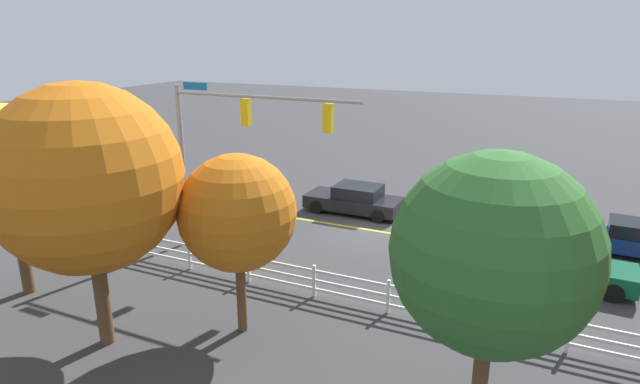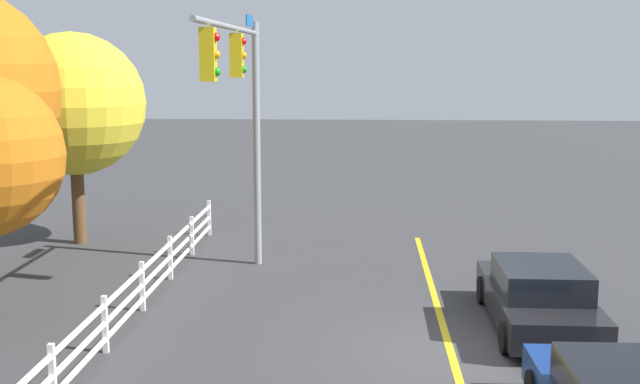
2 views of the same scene
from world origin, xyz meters
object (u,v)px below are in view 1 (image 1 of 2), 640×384
object	(u,v)px
tree_4	(86,179)
tree_3	(9,171)
car_1	(564,265)
car_2	(470,215)
car_3	(355,199)
tree_0	(237,213)
tree_2	(493,254)
car_0	(629,238)

from	to	relation	value
tree_4	tree_3	bearing A→B (deg)	-13.45
car_1	car_2	size ratio (longest dim) A/B	0.99
car_3	tree_3	size ratio (longest dim) A/B	0.73
car_2	tree_0	size ratio (longest dim) A/B	0.86
tree_2	tree_0	bearing A→B (deg)	-13.18
car_1	tree_2	world-z (taller)	tree_2
car_1	car_3	xyz separation A→B (m)	(9.54, -4.04, 0.01)
tree_0	tree_3	size ratio (longest dim) A/B	0.83
tree_4	car_0	bearing A→B (deg)	-136.30
car_0	car_3	bearing A→B (deg)	2.18
car_2	tree_0	xyz separation A→B (m)	(4.74, 11.48, 3.04)
car_1	tree_4	distance (m)	15.89
car_0	car_2	xyz separation A→B (m)	(6.29, -0.08, 0.02)
car_2	tree_2	world-z (taller)	tree_2
car_0	tree_3	size ratio (longest dim) A/B	0.63
car_0	car_2	world-z (taller)	car_2
tree_3	car_1	bearing A→B (deg)	-153.03
tree_2	car_2	bearing A→B (deg)	-79.98
car_3	car_1	bearing A→B (deg)	157.38
car_1	tree_0	bearing A→B (deg)	-136.83
car_0	car_2	distance (m)	6.29
tree_0	tree_4	distance (m)	4.06
car_1	car_2	bearing A→B (deg)	136.95
car_3	tree_3	distance (m)	14.90
car_1	tree_0	size ratio (longest dim) A/B	0.85
tree_0	tree_2	world-z (taller)	tree_2
car_0	tree_2	size ratio (longest dim) A/B	0.63
car_0	car_2	bearing A→B (deg)	1.96
car_1	tree_2	bearing A→B (deg)	-97.62
car_2	tree_4	size ratio (longest dim) A/B	0.63
car_1	tree_2	size ratio (longest dim) A/B	0.71
car_3	tree_4	xyz separation A→B (m)	(2.35, 13.70, 4.20)
tree_3	tree_4	xyz separation A→B (m)	(-4.83, 1.15, 0.58)
car_2	car_3	xyz separation A→B (m)	(5.60, -0.02, 0.01)
tree_4	tree_0	bearing A→B (deg)	-145.64
tree_4	car_3	bearing A→B (deg)	-99.73
car_1	tree_4	world-z (taller)	tree_4
tree_2	car_1	bearing A→B (deg)	-100.09
car_1	car_3	size ratio (longest dim) A/B	0.98
car_2	tree_4	xyz separation A→B (m)	(7.95, 13.67, 4.21)
car_3	tree_2	distance (m)	15.80
car_1	tree_0	xyz separation A→B (m)	(8.68, 7.47, 3.04)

